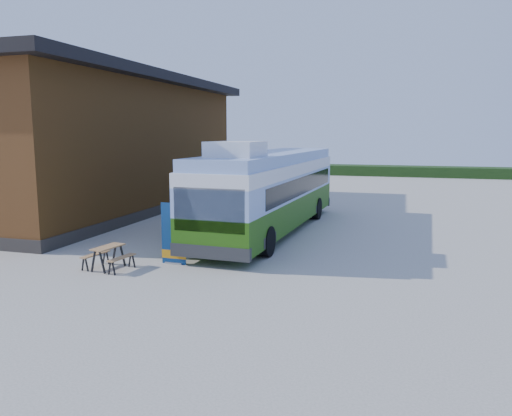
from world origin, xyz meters
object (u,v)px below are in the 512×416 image
(person_b, at_px, (251,224))
(banner, at_px, (174,239))
(slurry_tanker, at_px, (220,183))
(bus, at_px, (270,189))
(person_a, at_px, (247,200))
(picnic_table, at_px, (108,252))

(person_b, bearing_deg, banner, -25.92)
(slurry_tanker, bearing_deg, person_b, -85.48)
(bus, bearing_deg, person_b, -85.30)
(person_a, xyz_separation_m, person_b, (2.48, -7.44, 0.12))
(banner, relative_size, person_b, 1.11)
(picnic_table, distance_m, person_a, 11.62)
(banner, height_order, picnic_table, banner)
(picnic_table, xyz_separation_m, person_a, (1.05, 11.57, 0.25))
(slurry_tanker, bearing_deg, picnic_table, -102.67)
(banner, height_order, person_b, banner)
(person_b, xyz_separation_m, slurry_tanker, (-5.94, 12.48, 0.22))
(bus, height_order, person_a, bus)
(person_a, bearing_deg, person_b, -113.37)
(bus, relative_size, banner, 6.42)
(bus, bearing_deg, banner, -102.39)
(banner, relative_size, person_a, 1.28)
(bus, distance_m, person_b, 3.42)
(picnic_table, bearing_deg, person_a, 92.70)
(banner, bearing_deg, person_b, 61.38)
(bus, height_order, picnic_table, bus)
(picnic_table, xyz_separation_m, slurry_tanker, (-2.41, 16.61, 0.59))
(person_a, xyz_separation_m, slurry_tanker, (-3.46, 5.04, 0.34))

